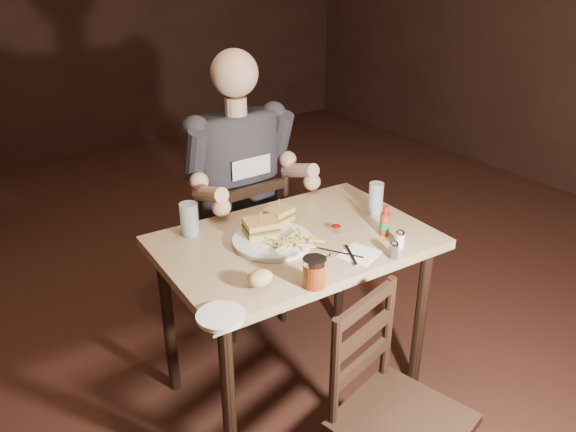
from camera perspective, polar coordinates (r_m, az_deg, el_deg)
room_shell at (r=2.38m, az=0.27°, el=15.26°), size 7.00×7.00×7.00m
main_table at (r=2.31m, az=0.71°, el=-4.33°), size 1.11×0.77×0.77m
chair_far at (r=2.91m, az=-4.84°, el=-3.36°), size 0.40×0.43×0.84m
chair_near at (r=2.01m, az=11.57°, el=-19.83°), size 0.47×0.50×0.83m
diner at (r=2.66m, az=-4.66°, el=5.87°), size 0.58×0.46×0.99m
dinner_plate at (r=2.22m, az=-1.58°, el=-2.63°), size 0.32×0.32×0.02m
sandwich_left at (r=2.24m, az=-2.76°, el=-0.60°), size 0.15×0.14×0.11m
sandwich_right at (r=2.34m, az=-0.92°, el=0.52°), size 0.12×0.11×0.09m
fries_pile at (r=2.16m, az=0.73°, el=-2.59°), size 0.24×0.18×0.04m
ketchup_dollop at (r=2.32m, az=4.93°, el=-1.05°), size 0.04×0.04×0.01m
glass_left at (r=2.30m, az=-9.99°, el=-0.32°), size 0.08×0.08×0.14m
glass_right at (r=2.47m, az=8.91°, el=1.76°), size 0.07×0.07×0.14m
hot_sauce at (r=2.30m, az=9.82°, el=-0.46°), size 0.04×0.04×0.13m
salt_shaker at (r=2.23m, az=11.28°, el=-2.33°), size 0.04×0.04×0.07m
pepper_shaker at (r=2.15m, az=10.66°, el=-3.43°), size 0.04×0.04×0.07m
syrup_dispenser at (r=1.93m, az=2.68°, el=-5.75°), size 0.09×0.09×0.11m
napkin at (r=2.16m, az=7.31°, el=-3.86°), size 0.17×0.17×0.00m
knife at (r=2.16m, az=5.30°, el=-3.76°), size 0.11×0.17×0.00m
fork at (r=2.15m, az=6.43°, el=-3.98°), size 0.08×0.15×0.00m
side_plate at (r=1.81m, az=-6.84°, el=-10.19°), size 0.16×0.16×0.01m
bread_roll at (r=1.93m, az=-2.87°, el=-6.31°), size 0.10×0.08×0.06m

